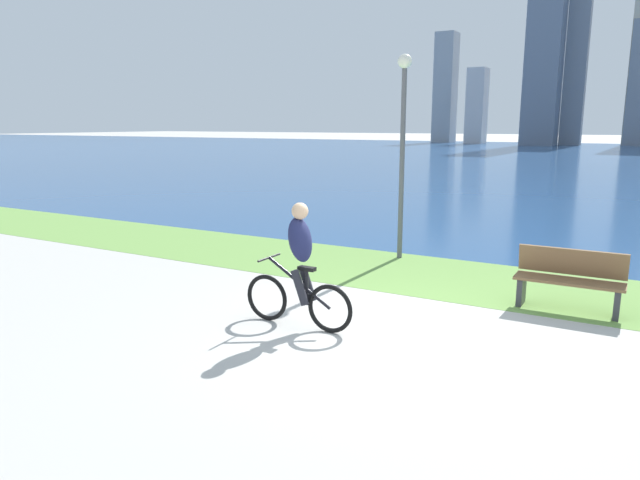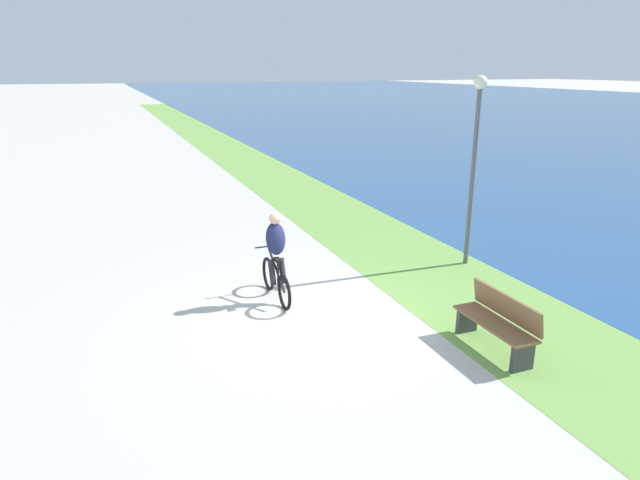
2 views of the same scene
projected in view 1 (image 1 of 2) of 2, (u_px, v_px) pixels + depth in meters
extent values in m
plane|color=#B2AFA8|center=(391.00, 331.00, 7.61)|extent=(300.00, 300.00, 0.00)
cube|color=#6B9947|center=(457.00, 278.00, 10.20)|extent=(120.00, 2.84, 0.01)
cube|color=navy|center=(606.00, 159.00, 44.79)|extent=(300.00, 78.20, 0.00)
torus|color=black|center=(267.00, 298.00, 7.99)|extent=(0.65, 0.06, 0.65)
torus|color=black|center=(330.00, 309.00, 7.51)|extent=(0.65, 0.06, 0.65)
cylinder|color=black|center=(299.00, 283.00, 7.68)|extent=(0.97, 0.04, 0.61)
cylinder|color=black|center=(307.00, 287.00, 7.63)|extent=(0.04, 0.04, 0.48)
cube|color=black|center=(307.00, 269.00, 7.58)|extent=(0.24, 0.10, 0.05)
cylinder|color=black|center=(269.00, 258.00, 7.85)|extent=(0.03, 0.52, 0.03)
ellipsoid|color=#1E234C|center=(300.00, 240.00, 7.55)|extent=(0.40, 0.36, 0.65)
sphere|color=#D8AD84|center=(300.00, 211.00, 7.48)|extent=(0.22, 0.22, 0.22)
cylinder|color=#26262D|center=(300.00, 287.00, 7.56)|extent=(0.27, 0.11, 0.49)
cylinder|color=#26262D|center=(307.00, 284.00, 7.74)|extent=(0.27, 0.11, 0.49)
cube|color=brown|center=(569.00, 281.00, 8.36)|extent=(1.50, 0.45, 0.04)
cube|color=brown|center=(572.00, 262.00, 8.48)|extent=(1.50, 0.11, 0.40)
cube|color=#38383D|center=(617.00, 303.00, 8.09)|extent=(0.08, 0.37, 0.45)
cube|color=#38383D|center=(521.00, 290.00, 8.72)|extent=(0.08, 0.37, 0.45)
cylinder|color=#595960|center=(402.00, 165.00, 11.43)|extent=(0.10, 0.10, 3.77)
sphere|color=white|center=(405.00, 61.00, 11.03)|extent=(0.28, 0.28, 0.28)
cube|color=#8C939E|center=(445.00, 88.00, 83.01)|extent=(2.75, 3.26, 15.38)
cube|color=#B7B7BC|center=(477.00, 106.00, 78.47)|extent=(2.39, 3.08, 10.05)
cube|color=slate|center=(546.00, 40.00, 69.91)|extent=(4.02, 4.48, 25.28)
cube|color=slate|center=(576.00, 68.00, 71.60)|extent=(2.51, 2.19, 18.97)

